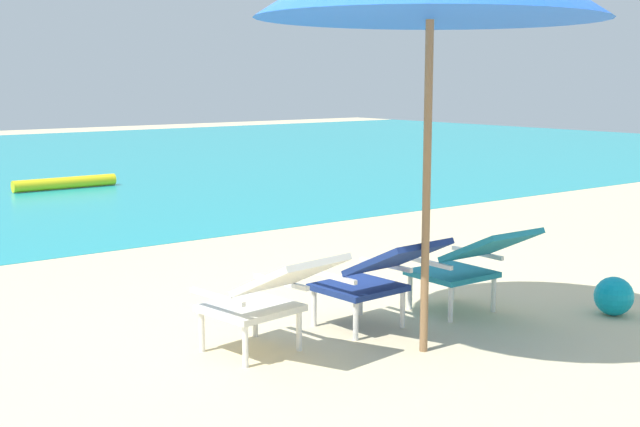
{
  "coord_description": "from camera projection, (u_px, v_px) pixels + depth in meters",
  "views": [
    {
      "loc": [
        -3.62,
        -4.03,
        1.7
      ],
      "look_at": [
        0.0,
        0.66,
        0.75
      ],
      "focal_mm": 47.78,
      "sensor_mm": 36.0,
      "label": 1
    }
  ],
  "objects": [
    {
      "name": "ground_plane",
      "position": [
        122.0,
        245.0,
        8.73
      ],
      "size": [
        40.0,
        40.0,
        0.0
      ],
      "primitive_type": "plane",
      "color": "beige"
    },
    {
      "name": "swim_buoy",
      "position": [
        65.0,
        183.0,
        13.05
      ],
      "size": [
        1.6,
        0.18,
        0.18
      ],
      "primitive_type": "cylinder",
      "rotation": [
        0.0,
        1.57,
        0.0
      ],
      "color": "yellow",
      "rests_on": "ocean_band"
    },
    {
      "name": "lounge_chair_left",
      "position": [
        269.0,
        294.0,
        5.16
      ],
      "size": [
        0.65,
        0.94,
        0.68
      ],
      "color": "silver",
      "rests_on": "ground_plane"
    },
    {
      "name": "lounge_chair_center",
      "position": [
        376.0,
        274.0,
        5.67
      ],
      "size": [
        0.58,
        0.9,
        0.68
      ],
      "color": "navy",
      "rests_on": "ground_plane"
    },
    {
      "name": "lounge_chair_right",
      "position": [
        470.0,
        261.0,
        6.07
      ],
      "size": [
        0.56,
        0.88,
        0.68
      ],
      "color": "teal",
      "rests_on": "ground_plane"
    },
    {
      "name": "beach_ball",
      "position": [
        614.0,
        296.0,
        6.13
      ],
      "size": [
        0.28,
        0.28,
        0.28
      ],
      "primitive_type": "sphere",
      "color": "#0A93AD",
      "rests_on": "ground_plane"
    }
  ]
}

